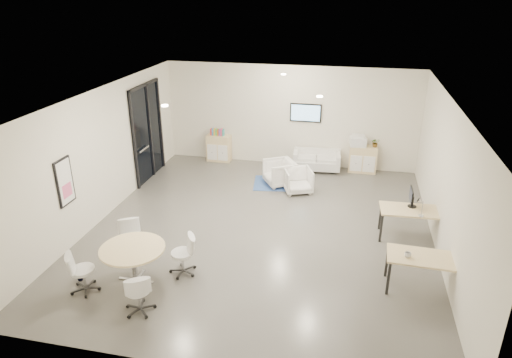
{
  "coord_description": "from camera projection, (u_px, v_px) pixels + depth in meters",
  "views": [
    {
      "loc": [
        1.94,
        -9.48,
        5.43
      ],
      "look_at": [
        -0.21,
        0.4,
        1.12
      ],
      "focal_mm": 32.0,
      "sensor_mm": 36.0,
      "label": 1
    }
  ],
  "objects": [
    {
      "name": "printer",
      "position": [
        358.0,
        141.0,
        14.05
      ],
      "size": [
        0.54,
        0.47,
        0.35
      ],
      "rotation": [
        0.0,
        0.0,
        0.13
      ],
      "color": "white",
      "rests_on": "sideboard_right"
    },
    {
      "name": "sideboard_right",
      "position": [
        363.0,
        159.0,
        14.24
      ],
      "size": [
        0.85,
        0.41,
        0.85
      ],
      "color": "#DEBE86",
      "rests_on": "room_shell"
    },
    {
      "name": "monitor",
      "position": [
        411.0,
        197.0,
        10.38
      ],
      "size": [
        0.2,
        0.5,
        0.44
      ],
      "color": "black",
      "rests_on": "desk_rear"
    },
    {
      "name": "wall_tv",
      "position": [
        306.0,
        113.0,
        14.26
      ],
      "size": [
        0.98,
        0.06,
        0.58
      ],
      "color": "black",
      "rests_on": "room_shell"
    },
    {
      "name": "plant_cabinet",
      "position": [
        375.0,
        144.0,
        13.96
      ],
      "size": [
        0.28,
        0.31,
        0.22
      ],
      "primitive_type": "imported",
      "rotation": [
        0.0,
        0.0,
        0.1
      ],
      "color": "#3F7F3F",
      "rests_on": "sideboard_right"
    },
    {
      "name": "armchair_right",
      "position": [
        298.0,
        179.0,
        12.86
      ],
      "size": [
        0.94,
        0.91,
        0.76
      ],
      "primitive_type": "imported",
      "rotation": [
        0.0,
        0.0,
        0.36
      ],
      "color": "silver",
      "rests_on": "room_shell"
    },
    {
      "name": "cup",
      "position": [
        408.0,
        254.0,
        8.53
      ],
      "size": [
        0.12,
        0.1,
        0.12
      ],
      "primitive_type": "imported",
      "rotation": [
        0.0,
        0.0,
        -0.01
      ],
      "color": "white",
      "rests_on": "desk_front"
    },
    {
      "name": "armchair_left",
      "position": [
        280.0,
        172.0,
        13.32
      ],
      "size": [
        1.05,
        1.07,
        0.82
      ],
      "primitive_type": "imported",
      "rotation": [
        0.0,
        0.0,
        -1.02
      ],
      "color": "silver",
      "rests_on": "room_shell"
    },
    {
      "name": "desk_rear",
      "position": [
        412.0,
        213.0,
        10.36
      ],
      "size": [
        1.45,
        0.78,
        0.74
      ],
      "rotation": [
        0.0,
        0.0,
        0.05
      ],
      "color": "#DEBE86",
      "rests_on": "room_shell"
    },
    {
      "name": "ceiling_spots",
      "position": [
        260.0,
        90.0,
        10.57
      ],
      "size": [
        3.14,
        4.14,
        0.03
      ],
      "color": "#FFEAC6",
      "rests_on": "room_shell"
    },
    {
      "name": "desk_front",
      "position": [
        425.0,
        260.0,
        8.59
      ],
      "size": [
        1.42,
        0.76,
        0.73
      ],
      "rotation": [
        0.0,
        0.0,
        -0.04
      ],
      "color": "#DEBE86",
      "rests_on": "room_shell"
    },
    {
      "name": "round_table",
      "position": [
        133.0,
        252.0,
        8.81
      ],
      "size": [
        1.26,
        1.26,
        0.77
      ],
      "color": "#DEBE86",
      "rests_on": "room_shell"
    },
    {
      "name": "loveseat",
      "position": [
        317.0,
        161.0,
        14.44
      ],
      "size": [
        1.52,
        0.85,
        0.55
      ],
      "rotation": [
        0.0,
        0.0,
        0.08
      ],
      "color": "silver",
      "rests_on": "room_shell"
    },
    {
      "name": "artwork",
      "position": [
        65.0,
        182.0,
        9.76
      ],
      "size": [
        0.05,
        0.54,
        1.04
      ],
      "color": "black",
      "rests_on": "room_shell"
    },
    {
      "name": "sideboard_left",
      "position": [
        219.0,
        148.0,
        15.15
      ],
      "size": [
        0.78,
        0.41,
        0.88
      ],
      "color": "#DEBE86",
      "rests_on": "room_shell"
    },
    {
      "name": "blue_rug",
      "position": [
        283.0,
        183.0,
        13.53
      ],
      "size": [
        1.84,
        1.36,
        0.01
      ],
      "primitive_type": "cube",
      "rotation": [
        0.0,
        0.0,
        0.14
      ],
      "color": "navy",
      "rests_on": "room_shell"
    },
    {
      "name": "glass_door",
      "position": [
        147.0,
        129.0,
        13.47
      ],
      "size": [
        0.09,
        1.9,
        2.85
      ],
      "color": "black",
      "rests_on": "room_shell"
    },
    {
      "name": "meeting_chairs",
      "position": [
        134.0,
        264.0,
        8.92
      ],
      "size": [
        2.42,
        2.42,
        0.82
      ],
      "color": "white",
      "rests_on": "room_shell"
    },
    {
      "name": "books",
      "position": [
        217.0,
        132.0,
        14.95
      ],
      "size": [
        0.46,
        0.14,
        0.22
      ],
      "color": "red",
      "rests_on": "sideboard_left"
    },
    {
      "name": "plant_floor",
      "position": [
        81.0,
        278.0,
        9.07
      ],
      "size": [
        0.25,
        0.34,
        0.13
      ],
      "primitive_type": "imported",
      "rotation": [
        0.0,
        0.0,
        -0.31
      ],
      "color": "#3F7F3F",
      "rests_on": "room_shell"
    },
    {
      "name": "room_shell",
      "position": [
        261.0,
        167.0,
        10.41
      ],
      "size": [
        9.6,
        10.6,
        4.8
      ],
      "color": "#52504B",
      "rests_on": "ground"
    }
  ]
}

